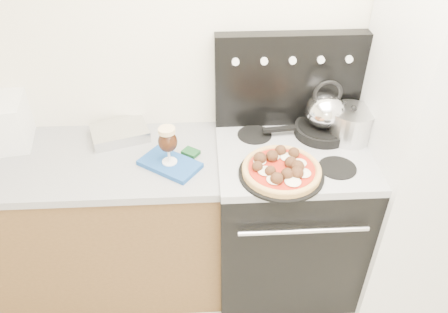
{
  "coord_description": "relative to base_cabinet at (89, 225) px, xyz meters",
  "views": [
    {
      "loc": [
        -0.36,
        -0.56,
        2.2
      ],
      "look_at": [
        -0.28,
        1.05,
        0.99
      ],
      "focal_mm": 35.0,
      "sensor_mm": 36.0,
      "label": 1
    }
  ],
  "objects": [
    {
      "name": "countertop",
      "position": [
        0.0,
        0.0,
        0.45
      ],
      "size": [
        1.48,
        0.63,
        0.04
      ],
      "primitive_type": "cube",
      "color": "gray",
      "rests_on": "base_cabinet"
    },
    {
      "name": "cooktop",
      "position": [
        1.1,
        -0.02,
        0.47
      ],
      "size": [
        0.76,
        0.65,
        0.04
      ],
      "primitive_type": "cube",
      "color": "#ADADB2",
      "rests_on": "stove_body"
    },
    {
      "name": "base_cabinet",
      "position": [
        0.0,
        0.0,
        0.0
      ],
      "size": [
        1.45,
        0.6,
        0.86
      ],
      "primitive_type": "cube",
      "color": "brown",
      "rests_on": "ground"
    },
    {
      "name": "stove_body",
      "position": [
        1.1,
        -0.02,
        0.01
      ],
      "size": [
        0.76,
        0.65,
        0.88
      ],
      "primitive_type": "cube",
      "color": "black",
      "rests_on": "ground"
    },
    {
      "name": "tea_kettle",
      "position": [
        1.28,
        0.11,
        0.65
      ],
      "size": [
        0.23,
        0.23,
        0.22
      ],
      "primitive_type": null,
      "rotation": [
        0.0,
        0.0,
        -0.19
      ],
      "color": "silver",
      "rests_on": "skillet"
    },
    {
      "name": "oven_mitt",
      "position": [
        0.49,
        -0.09,
        0.48
      ],
      "size": [
        0.33,
        0.3,
        0.02
      ],
      "primitive_type": "cube",
      "rotation": [
        0.0,
        0.0,
        -0.63
      ],
      "color": "#1A478F",
      "rests_on": "countertop"
    },
    {
      "name": "pizza",
      "position": [
        1.01,
        -0.21,
        0.53
      ],
      "size": [
        0.38,
        0.38,
        0.05
      ],
      "primitive_type": null,
      "rotation": [
        0.0,
        0.0,
        0.05
      ],
      "color": "#EEC157",
      "rests_on": "pizza_pan"
    },
    {
      "name": "stock_pot",
      "position": [
        1.41,
        0.07,
        0.57
      ],
      "size": [
        0.23,
        0.23,
        0.16
      ],
      "primitive_type": "cylinder",
      "rotation": [
        0.0,
        0.0,
        -0.06
      ],
      "color": "silver",
      "rests_on": "cooktop"
    },
    {
      "name": "skillet",
      "position": [
        1.28,
        0.11,
        0.52
      ],
      "size": [
        0.31,
        0.31,
        0.05
      ],
      "primitive_type": "cylinder",
      "rotation": [
        0.0,
        0.0,
        0.1
      ],
      "color": "black",
      "rests_on": "cooktop"
    },
    {
      "name": "room_shell",
      "position": [
        1.02,
        -0.91,
        0.82
      ],
      "size": [
        3.52,
        3.01,
        2.52
      ],
      "color": "beige",
      "rests_on": "ground"
    },
    {
      "name": "backguard",
      "position": [
        1.1,
        0.25,
        0.74
      ],
      "size": [
        0.76,
        0.08,
        0.5
      ],
      "primitive_type": "cube",
      "color": "black",
      "rests_on": "cooktop"
    },
    {
      "name": "pizza_pan",
      "position": [
        1.01,
        -0.21,
        0.5
      ],
      "size": [
        0.47,
        0.47,
        0.01
      ],
      "primitive_type": "cylinder",
      "rotation": [
        0.0,
        0.0,
        0.2
      ],
      "color": "black",
      "rests_on": "cooktop"
    },
    {
      "name": "fridge",
      "position": [
        1.8,
        -0.05,
        0.52
      ],
      "size": [
        0.64,
        0.68,
        1.9
      ],
      "primitive_type": "cube",
      "color": "silver",
      "rests_on": "ground"
    },
    {
      "name": "foil_sheet",
      "position": [
        0.22,
        0.17,
        0.5
      ],
      "size": [
        0.34,
        0.29,
        0.06
      ],
      "primitive_type": "cube",
      "rotation": [
        0.0,
        0.0,
        0.31
      ],
      "color": "white",
      "rests_on": "countertop"
    },
    {
      "name": "beer_glass",
      "position": [
        0.49,
        -0.09,
        0.59
      ],
      "size": [
        0.1,
        0.1,
        0.2
      ],
      "primitive_type": null,
      "rotation": [
        0.0,
        0.0,
        0.12
      ],
      "color": "black",
      "rests_on": "oven_mitt"
    }
  ]
}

